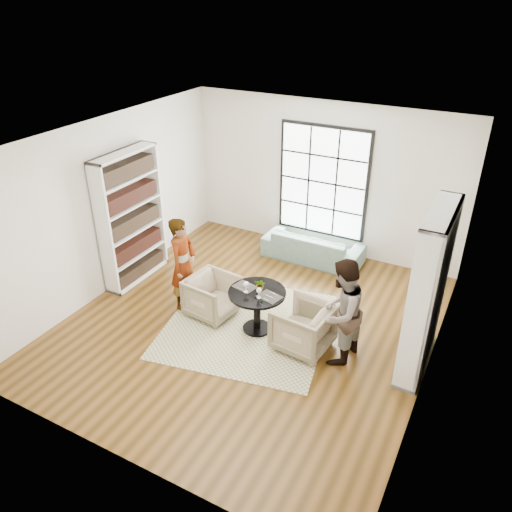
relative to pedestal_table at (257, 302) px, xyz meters
The scene contains 16 objects.
ground 0.56m from the pedestal_table, 149.84° to the left, with size 6.00×6.00×0.00m, color brown.
room_shell 0.99m from the pedestal_table, 105.05° to the left, with size 6.00×6.01×6.00m.
rug 0.55m from the pedestal_table, behind, with size 2.51×2.51×0.01m, color #C4BC93.
pedestal_table is the anchor object (origin of this frame).
sofa 2.56m from the pedestal_table, 92.27° to the left, with size 1.96×0.76×0.57m, color slate.
armchair_left 0.86m from the pedestal_table, behind, with size 0.74×0.76×0.69m, color #C5AD8C.
armchair_right 0.82m from the pedestal_table, ahead, with size 0.78×0.80×0.73m, color tan.
person_left 1.42m from the pedestal_table, behind, with size 0.59×0.39×1.62m, color gray.
person_right 1.39m from the pedestal_table, ahead, with size 0.79×0.62×1.63m, color gray.
placemat_left 0.31m from the pedestal_table, behind, with size 0.34×0.26×0.01m, color black.
placemat_right 0.31m from the pedestal_table, 10.13° to the right, with size 0.34×0.26×0.01m, color black.
cutlery_left 0.31m from the pedestal_table, behind, with size 0.14×0.22×0.01m, color silver, non-canonical shape.
cutlery_right 0.31m from the pedestal_table, 10.13° to the right, with size 0.14×0.22×0.01m, color silver, non-canonical shape.
wine_glass_left 0.37m from the pedestal_table, 148.38° to the right, with size 0.09×0.09×0.19m.
wine_glass_right 0.36m from the pedestal_table, 52.64° to the right, with size 0.08×0.08×0.18m.
flower_centerpiece 0.30m from the pedestal_table, 69.23° to the left, with size 0.18×0.15×0.20m, color gray.
Camera 1 is at (3.16, -5.76, 4.86)m, focal length 35.00 mm.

